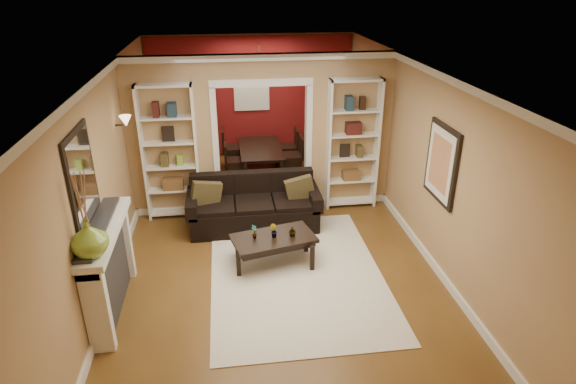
{
  "coord_description": "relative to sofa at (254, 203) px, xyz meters",
  "views": [
    {
      "loc": [
        -0.62,
        -6.67,
        3.87
      ],
      "look_at": [
        0.17,
        -0.8,
        1.16
      ],
      "focal_mm": 30.0,
      "sensor_mm": 36.0,
      "label": 1
    }
  ],
  "objects": [
    {
      "name": "floor",
      "position": [
        0.23,
        -0.45,
        -0.42
      ],
      "size": [
        8.0,
        8.0,
        0.0
      ],
      "primitive_type": "plane",
      "color": "brown",
      "rests_on": "ground"
    },
    {
      "name": "ceiling",
      "position": [
        0.23,
        -0.45,
        2.28
      ],
      "size": [
        8.0,
        8.0,
        0.0
      ],
      "primitive_type": "plane",
      "rotation": [
        3.14,
        0.0,
        0.0
      ],
      "color": "white",
      "rests_on": "ground"
    },
    {
      "name": "wall_back",
      "position": [
        0.23,
        3.55,
        0.93
      ],
      "size": [
        8.0,
        0.0,
        8.0
      ],
      "primitive_type": "plane",
      "rotation": [
        1.57,
        0.0,
        0.0
      ],
      "color": "tan",
      "rests_on": "ground"
    },
    {
      "name": "wall_front",
      "position": [
        0.23,
        -4.45,
        0.93
      ],
      "size": [
        8.0,
        0.0,
        8.0
      ],
      "primitive_type": "plane",
      "rotation": [
        -1.57,
        0.0,
        0.0
      ],
      "color": "tan",
      "rests_on": "ground"
    },
    {
      "name": "wall_left",
      "position": [
        -2.02,
        -0.45,
        0.93
      ],
      "size": [
        0.0,
        8.0,
        8.0
      ],
      "primitive_type": "plane",
      "rotation": [
        1.57,
        0.0,
        1.57
      ],
      "color": "tan",
      "rests_on": "ground"
    },
    {
      "name": "wall_right",
      "position": [
        2.48,
        -0.45,
        0.93
      ],
      "size": [
        0.0,
        8.0,
        8.0
      ],
      "primitive_type": "plane",
      "rotation": [
        1.57,
        0.0,
        -1.57
      ],
      "color": "tan",
      "rests_on": "ground"
    },
    {
      "name": "partition_wall",
      "position": [
        0.23,
        0.75,
        0.93
      ],
      "size": [
        4.5,
        0.15,
        2.7
      ],
      "primitive_type": "cube",
      "color": "tan",
      "rests_on": "floor"
    },
    {
      "name": "red_back_panel",
      "position": [
        0.23,
        3.52,
        0.9
      ],
      "size": [
        4.44,
        0.04,
        2.64
      ],
      "primitive_type": "cube",
      "color": "maroon",
      "rests_on": "floor"
    },
    {
      "name": "dining_window",
      "position": [
        0.23,
        3.48,
        1.13
      ],
      "size": [
        0.78,
        0.03,
        0.98
      ],
      "primitive_type": "cube",
      "color": "#8CA5CC",
      "rests_on": "wall_back"
    },
    {
      "name": "area_rug",
      "position": [
        0.48,
        -1.49,
        -0.42
      ],
      "size": [
        2.38,
        3.32,
        0.01
      ],
      "primitive_type": "cube",
      "rotation": [
        0.0,
        0.0,
        -0.0
      ],
      "color": "silver",
      "rests_on": "floor"
    },
    {
      "name": "sofa",
      "position": [
        0.0,
        0.0,
        0.0
      ],
      "size": [
        2.16,
        0.93,
        0.84
      ],
      "primitive_type": "cube",
      "color": "black",
      "rests_on": "floor"
    },
    {
      "name": "pillow_left",
      "position": [
        -0.77,
        -0.02,
        0.22
      ],
      "size": [
        0.49,
        0.26,
        0.47
      ],
      "primitive_type": "cube",
      "rotation": [
        0.0,
        0.0,
        0.28
      ],
      "color": "brown",
      "rests_on": "sofa"
    },
    {
      "name": "pillow_right",
      "position": [
        0.77,
        -0.02,
        0.22
      ],
      "size": [
        0.46,
        0.15,
        0.45
      ],
      "primitive_type": "cube",
      "rotation": [
        0.0,
        0.0,
        0.05
      ],
      "color": "brown",
      "rests_on": "sofa"
    },
    {
      "name": "coffee_table",
      "position": [
        0.2,
        -1.18,
        -0.2
      ],
      "size": [
        1.27,
        0.88,
        0.44
      ],
      "primitive_type": "cube",
      "rotation": [
        0.0,
        0.0,
        0.24
      ],
      "color": "black",
      "rests_on": "floor"
    },
    {
      "name": "plant_left",
      "position": [
        -0.07,
        -1.18,
        0.12
      ],
      "size": [
        0.12,
        0.13,
        0.21
      ],
      "primitive_type": "imported",
      "rotation": [
        0.0,
        0.0,
        0.97
      ],
      "color": "#336626",
      "rests_on": "coffee_table"
    },
    {
      "name": "plant_center",
      "position": [
        0.2,
        -1.18,
        0.11
      ],
      "size": [
        0.14,
        0.14,
        0.19
      ],
      "primitive_type": "imported",
      "rotation": [
        0.0,
        0.0,
        2.42
      ],
      "color": "#336626",
      "rests_on": "coffee_table"
    },
    {
      "name": "plant_right",
      "position": [
        0.47,
        -1.18,
        0.11
      ],
      "size": [
        0.13,
        0.13,
        0.18
      ],
      "primitive_type": "imported",
      "rotation": [
        0.0,
        0.0,
        4.29
      ],
      "color": "#336626",
      "rests_on": "coffee_table"
    },
    {
      "name": "bookshelf_left",
      "position": [
        -1.32,
        0.58,
        0.73
      ],
      "size": [
        0.9,
        0.3,
        2.3
      ],
      "primitive_type": "cube",
      "color": "white",
      "rests_on": "floor"
    },
    {
      "name": "bookshelf_right",
      "position": [
        1.78,
        0.58,
        0.73
      ],
      "size": [
        0.9,
        0.3,
        2.3
      ],
      "primitive_type": "cube",
      "color": "white",
      "rests_on": "floor"
    },
    {
      "name": "fireplace",
      "position": [
        -1.86,
        -1.95,
        0.16
      ],
      "size": [
        0.32,
        1.7,
        1.16
      ],
      "primitive_type": "cube",
      "color": "white",
      "rests_on": "floor"
    },
    {
      "name": "vase",
      "position": [
        -1.86,
        -2.55,
        0.94
      ],
      "size": [
        0.47,
        0.47,
        0.41
      ],
      "primitive_type": "imported",
      "rotation": [
        0.0,
        0.0,
        -0.23
      ],
      "color": "#7FA836",
      "rests_on": "fireplace"
    },
    {
      "name": "mirror",
      "position": [
        -2.0,
        -1.95,
        1.38
      ],
      "size": [
        0.03,
        0.95,
        1.1
      ],
      "primitive_type": "cube",
      "color": "silver",
      "rests_on": "wall_left"
    },
    {
      "name": "wall_sconce",
      "position": [
        -1.92,
        0.1,
        1.41
      ],
      "size": [
        0.18,
        0.18,
        0.22
      ],
      "primitive_type": "cube",
      "color": "#FFE0A5",
      "rests_on": "wall_left"
    },
    {
      "name": "framed_art",
      "position": [
        2.44,
        -1.45,
        1.13
      ],
      "size": [
        0.04,
        0.85,
        1.05
      ],
      "primitive_type": "cube",
      "color": "black",
      "rests_on": "wall_right"
    },
    {
      "name": "dining_table",
      "position": [
        0.34,
        2.39,
        -0.15
      ],
      "size": [
        1.56,
        0.87,
        0.55
      ],
      "primitive_type": "imported",
      "rotation": [
        0.0,
        0.0,
        1.57
      ],
      "color": "black",
      "rests_on": "floor"
    },
    {
      "name": "dining_chair_nw",
      "position": [
        -0.21,
        2.09,
        -0.03
      ],
      "size": [
        0.49,
        0.49,
        0.78
      ],
      "primitive_type": "cube",
      "rotation": [
        0.0,
        0.0,
        1.25
      ],
      "color": "black",
      "rests_on": "floor"
    },
    {
      "name": "dining_chair_ne",
      "position": [
        0.89,
        2.09,
        0.02
      ],
      "size": [
        0.49,
        0.49,
        0.88
      ],
      "primitive_type": "cube",
      "rotation": [
        0.0,
        0.0,
        -1.42
      ],
      "color": "black",
      "rests_on": "floor"
    },
    {
      "name": "dining_chair_sw",
      "position": [
        -0.21,
        2.69,
        0.03
      ],
      "size": [
        0.5,
        0.5,
        0.91
      ],
      "primitive_type": "cube",
      "rotation": [
        0.0,
        0.0,
        1.68
      ],
      "color": "black",
      "rests_on": "floor"
    },
    {
      "name": "dining_chair_se",
      "position": [
        0.89,
        2.69,
        0.0
      ],
      "size": [
        0.54,
        0.54,
        0.85
      ],
      "primitive_type": "cube",
      "rotation": [
        0.0,
        0.0,
        -1.91
      ],
      "color": "black",
      "rests_on": "floor"
    },
    {
      "name": "chandelier",
      "position": [
        0.23,
        2.25,
        1.6
      ],
      "size": [
        0.5,
        0.5,
        0.3
      ],
      "primitive_type": "cube",
      "color": "#342217",
      "rests_on": "ceiling"
    }
  ]
}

